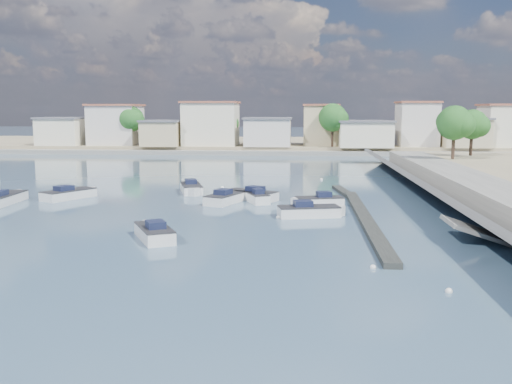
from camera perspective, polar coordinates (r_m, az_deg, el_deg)
ground at (r=72.48m, az=2.73°, el=1.74°), size 400.00×400.00×0.00m
seawall_walkway at (r=48.41m, az=24.14°, el=-1.14°), size 5.00×90.00×1.80m
breakwater at (r=45.63m, az=10.37°, el=-2.02°), size 2.00×31.02×0.35m
far_shore_land at (r=124.22m, az=3.46°, el=4.77°), size 160.00×40.00×1.40m
far_shore_quay at (r=103.30m, az=3.26°, el=3.90°), size 160.00×2.50×0.80m
far_town at (r=109.28m, az=9.00°, el=6.43°), size 113.01×12.80×8.35m
shore_trees at (r=100.30m, az=8.05°, el=7.04°), size 74.56×38.32×7.92m
motorboat_a at (r=37.10m, az=-10.21°, el=-4.04°), size 3.58×4.87×1.48m
motorboat_b at (r=50.70m, az=-2.90°, el=-0.63°), size 3.55×5.27×1.48m
motorboat_c at (r=52.41m, az=-0.75°, el=-0.33°), size 5.27×4.22×1.48m
motorboat_d at (r=48.76m, az=6.09°, el=-1.02°), size 4.56×2.55×1.48m
motorboat_e at (r=55.73m, az=-18.00°, el=-0.22°), size 4.25×5.35×1.48m
motorboat_f at (r=50.86m, az=0.05°, el=-0.59°), size 2.58×3.85×1.48m
motorboat_g at (r=56.86m, az=-6.47°, el=0.29°), size 3.13×5.41×1.48m
motorboat_h at (r=44.13m, az=5.62°, el=-1.99°), size 5.32×2.83×1.48m
sailboat at (r=54.77m, az=-24.05°, el=-0.65°), size 2.34×7.06×9.00m
mooring_buoys at (r=45.86m, az=6.13°, el=-2.03°), size 15.24×41.64×0.33m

